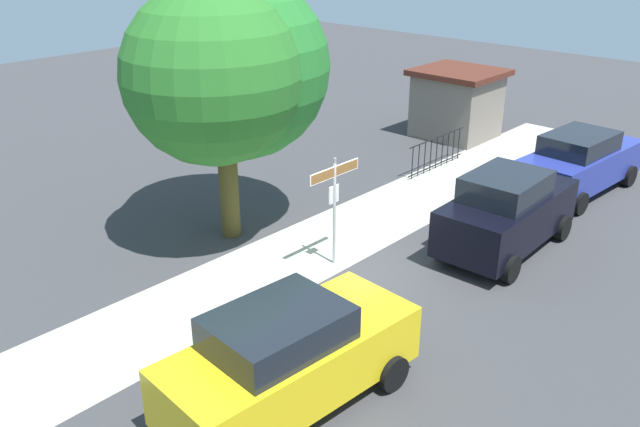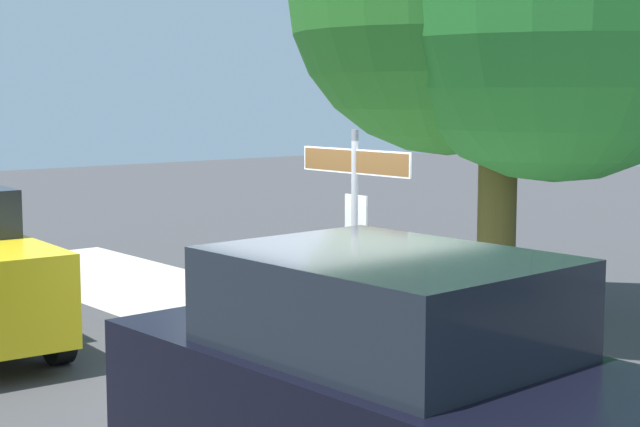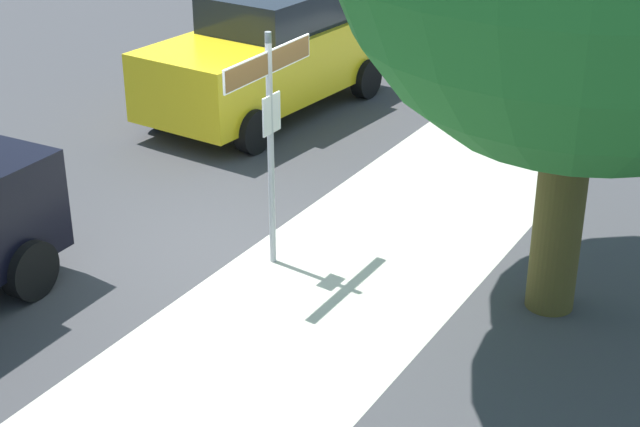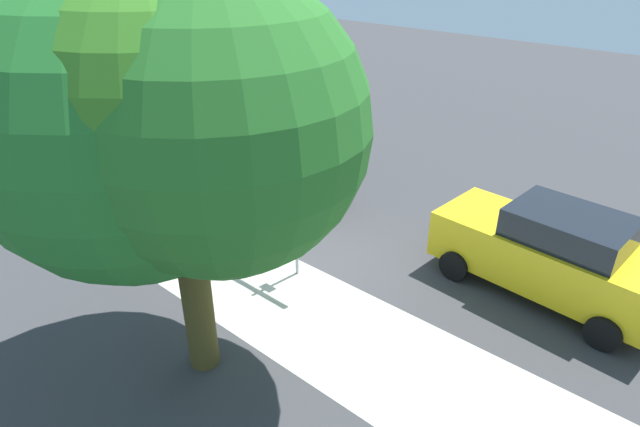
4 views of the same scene
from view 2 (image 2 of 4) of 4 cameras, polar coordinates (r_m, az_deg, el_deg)
The scene contains 4 objects.
ground_plane at distance 9.95m, azimuth 0.52°, elevation -10.34°, with size 60.00×60.00×0.00m, color #38383A.
sidewalk_strip at distance 9.59m, azimuth 14.60°, elevation -11.23°, with size 24.00×2.60×0.00m, color #ACAB9A.
street_sign at distance 9.88m, azimuth 2.04°, elevation 0.48°, with size 1.58×0.07×2.61m.
car_black at distance 5.96m, azimuth 5.28°, elevation -12.22°, with size 4.26×2.06×2.02m.
Camera 2 is at (7.22, -6.18, 2.96)m, focal length 54.79 mm.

